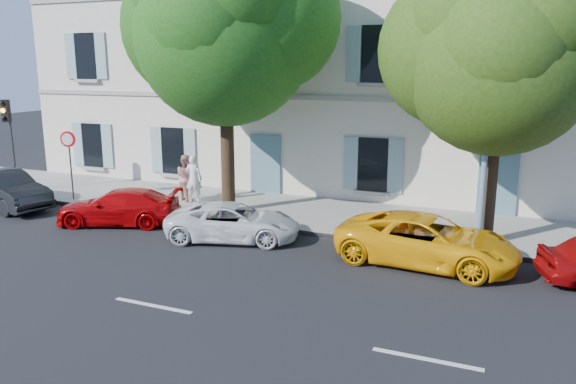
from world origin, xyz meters
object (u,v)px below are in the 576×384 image
at_px(car_dark_sedan, 5,190).
at_px(traffic_light, 8,126).
at_px(car_yellow_supercar, 427,240).
at_px(tree_right, 499,61).
at_px(car_white_coupe, 233,222).
at_px(car_red_coupe, 119,207).
at_px(pedestrian_b, 186,177).
at_px(pedestrian_a, 194,179).
at_px(tree_left, 225,36).
at_px(street_lamp, 490,95).
at_px(road_sign, 69,150).

bearing_deg(car_dark_sedan, traffic_light, 52.64).
relative_size(car_yellow_supercar, tree_right, 0.59).
distance_m(car_white_coupe, traffic_light, 11.39).
distance_m(car_white_coupe, car_yellow_supercar, 5.77).
xyz_separation_m(car_red_coupe, pedestrian_b, (0.55, 3.28, 0.44)).
distance_m(car_red_coupe, pedestrian_a, 3.26).
bearing_deg(car_white_coupe, tree_right, -88.64).
relative_size(tree_left, traffic_light, 2.49).
bearing_deg(pedestrian_a, traffic_light, 1.25).
bearing_deg(pedestrian_a, pedestrian_b, -33.73).
distance_m(traffic_light, pedestrian_a, 8.00).
bearing_deg(car_dark_sedan, pedestrian_a, -51.79).
bearing_deg(tree_left, car_dark_sedan, -163.52).
xyz_separation_m(car_red_coupe, pedestrian_a, (1.02, 3.06, 0.46)).
xyz_separation_m(traffic_light, pedestrian_b, (7.21, 1.56, -1.82)).
distance_m(car_white_coupe, street_lamp, 8.14).
relative_size(car_dark_sedan, traffic_light, 1.14).
relative_size(car_white_coupe, road_sign, 1.53).
relative_size(car_yellow_supercar, tree_left, 0.51).
xyz_separation_m(car_red_coupe, road_sign, (-3.59, 1.68, 1.46)).
bearing_deg(car_dark_sedan, road_sign, -33.67).
relative_size(car_yellow_supercar, pedestrian_b, 2.71).
distance_m(street_lamp, pedestrian_a, 10.96).
relative_size(car_dark_sedan, car_red_coupe, 1.05).
relative_size(car_red_coupe, traffic_light, 1.09).
bearing_deg(car_white_coupe, car_yellow_supercar, -104.90).
bearing_deg(tree_right, tree_left, 178.06).
bearing_deg(pedestrian_a, car_red_coupe, 62.90).
bearing_deg(road_sign, car_yellow_supercar, -6.74).
distance_m(pedestrian_a, pedestrian_b, 0.52).
bearing_deg(car_yellow_supercar, car_red_coupe, 94.88).
xyz_separation_m(traffic_light, pedestrian_a, (7.68, 1.34, -1.80)).
xyz_separation_m(road_sign, street_lamp, (14.92, -0.12, 2.38)).
bearing_deg(tree_left, car_white_coupe, -58.45).
bearing_deg(car_yellow_supercar, pedestrian_b, 75.97).
xyz_separation_m(car_white_coupe, pedestrian_b, (-3.81, 3.33, 0.47)).
relative_size(car_white_coupe, traffic_light, 1.08).
relative_size(car_white_coupe, pedestrian_b, 2.29).
relative_size(car_red_coupe, pedestrian_b, 2.32).
bearing_deg(pedestrian_a, tree_right, 166.54).
xyz_separation_m(car_red_coupe, car_white_coupe, (4.36, -0.04, -0.03)).
bearing_deg(car_white_coupe, road_sign, 61.83).
distance_m(car_white_coupe, tree_left, 6.32).
height_order(car_dark_sedan, car_white_coupe, car_dark_sedan).
bearing_deg(traffic_light, road_sign, -0.77).
height_order(car_white_coupe, traffic_light, traffic_light).
distance_m(car_yellow_supercar, street_lamp, 4.23).
bearing_deg(car_yellow_supercar, pedestrian_a, 76.32).
height_order(street_lamp, pedestrian_b, street_lamp).
bearing_deg(traffic_light, car_white_coupe, -9.10).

